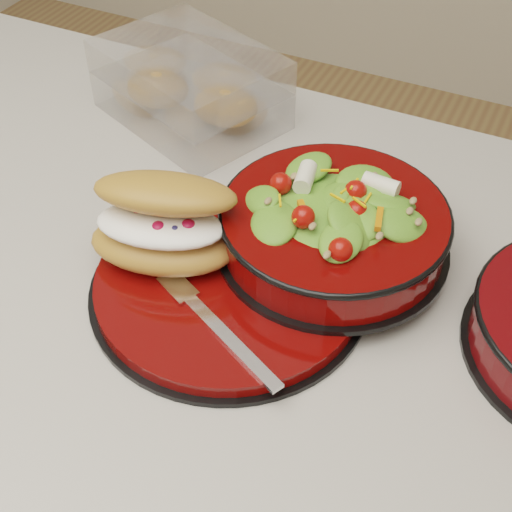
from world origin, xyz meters
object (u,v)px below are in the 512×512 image
at_px(pastry_box, 190,86).
at_px(island_counter, 173,457).
at_px(salad_bowl, 334,220).
at_px(croissant, 164,223).
at_px(fork, 214,323).
at_px(dinner_plate, 230,284).

bearing_deg(pastry_box, island_counter, -51.50).
height_order(island_counter, salad_bowl, salad_bowl).
relative_size(island_counter, salad_bowl, 5.16).
distance_m(island_counter, croissant, 0.51).
bearing_deg(salad_bowl, island_counter, -162.25).
relative_size(croissant, fork, 0.99).
xyz_separation_m(island_counter, fork, (0.14, -0.08, 0.47)).
bearing_deg(fork, pastry_box, 58.50).
relative_size(salad_bowl, pastry_box, 0.89).
bearing_deg(pastry_box, salad_bowl, -11.44).
bearing_deg(croissant, dinner_plate, -16.39).
xyz_separation_m(salad_bowl, fork, (-0.06, -0.15, -0.03)).
xyz_separation_m(salad_bowl, pastry_box, (-0.27, 0.18, -0.01)).
relative_size(island_counter, pastry_box, 4.61).
height_order(island_counter, pastry_box, pastry_box).
bearing_deg(fork, dinner_plate, 39.63).
distance_m(salad_bowl, pastry_box, 0.32).
xyz_separation_m(fork, pastry_box, (-0.21, 0.32, 0.02)).
height_order(island_counter, croissant, croissant).
bearing_deg(pastry_box, fork, -35.25).
bearing_deg(croissant, salad_bowl, 14.40).
bearing_deg(salad_bowl, pastry_box, 146.46).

